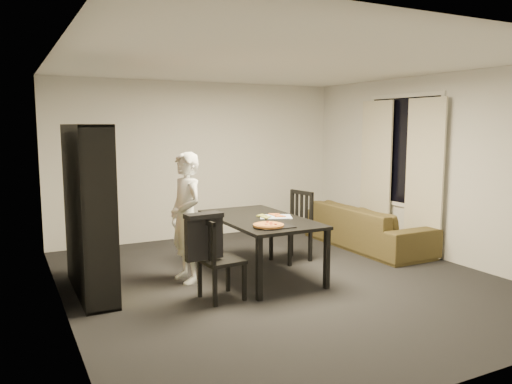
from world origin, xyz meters
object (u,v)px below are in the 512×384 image
dining_table (260,223)px  person (186,218)px  chair_right (296,221)px  sofa (367,226)px  bookshelf (88,210)px  baking_tray (275,226)px  pepperoni_pizza (269,225)px  chair_left (214,254)px

dining_table → person: size_ratio=1.12×
chair_right → sofa: chair_right is taller
chair_right → sofa: size_ratio=0.44×
bookshelf → chair_right: bearing=2.4°
sofa → dining_table: bearing=103.6°
person → baking_tray: 1.10m
person → pepperoni_pizza: person is taller
chair_left → pepperoni_pizza: bearing=-93.2°
chair_left → person: (-0.04, 0.78, 0.27)m
bookshelf → chair_left: bearing=-37.8°
chair_right → person: bearing=-94.1°
bookshelf → sofa: (4.17, 0.24, -0.62)m
sofa → bookshelf: bearing=93.3°
dining_table → chair_left: bearing=-145.0°
bookshelf → chair_right: 2.83m
chair_right → dining_table: bearing=-74.6°
chair_left → chair_right: bearing=-64.0°
baking_tray → pepperoni_pizza: pepperoni_pizza is taller
person → chair_left: bearing=-4.5°
dining_table → chair_right: bearing=27.2°
sofa → pepperoni_pizza: bearing=115.2°
person → pepperoni_pizza: size_ratio=4.50×
person → sofa: size_ratio=0.71×
baking_tray → pepperoni_pizza: (-0.08, 0.00, 0.02)m
baking_tray → chair_left: bearing=-178.2°
dining_table → baking_tray: 0.60m
bookshelf → person: bearing=-5.6°
sofa → person: bearing=96.5°
chair_right → sofa: bearing=83.4°
pepperoni_pizza → sofa: size_ratio=0.16×
baking_tray → bookshelf: bearing=155.5°
bookshelf → pepperoni_pizza: (1.82, -0.86, -0.19)m
dining_table → sofa: size_ratio=0.79×
bookshelf → chair_right: bookshelf is taller
person → bookshelf: bearing=-103.1°
chair_right → pepperoni_pizza: chair_right is taller
pepperoni_pizza → chair_left: bearing=-177.7°
dining_table → pepperoni_pizza: size_ratio=5.05×
pepperoni_pizza → baking_tray: bearing=-2.1°
chair_right → baking_tray: 1.34m
bookshelf → chair_right: size_ratio=1.95×
sofa → chair_right: bearing=95.1°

